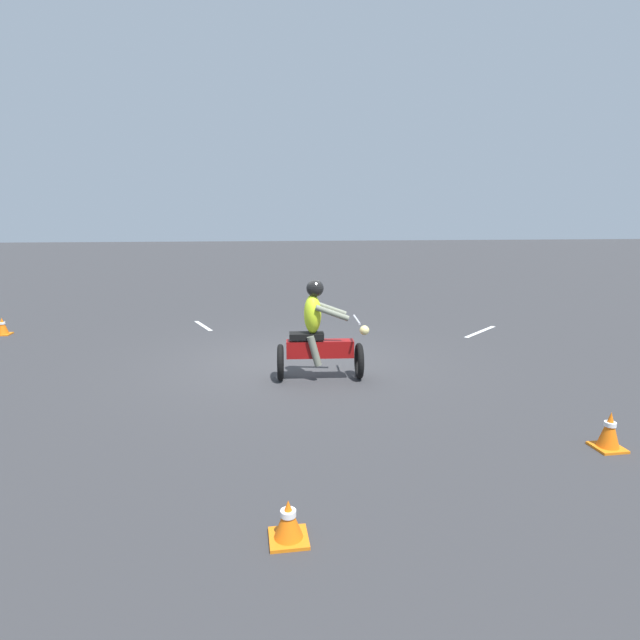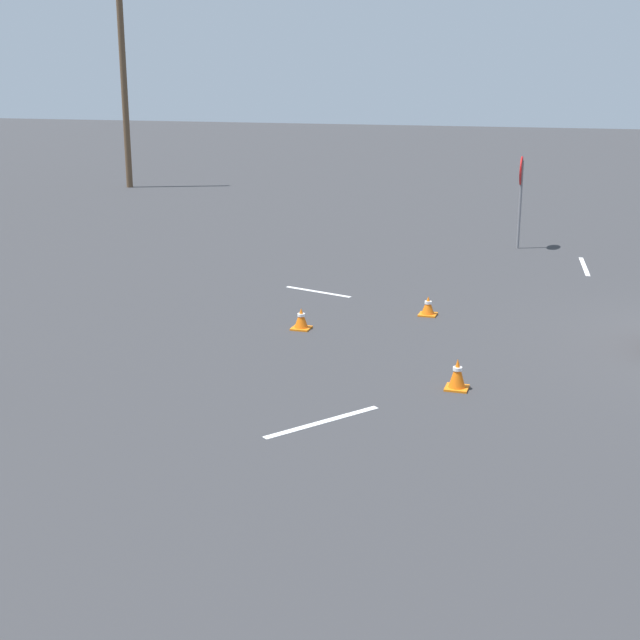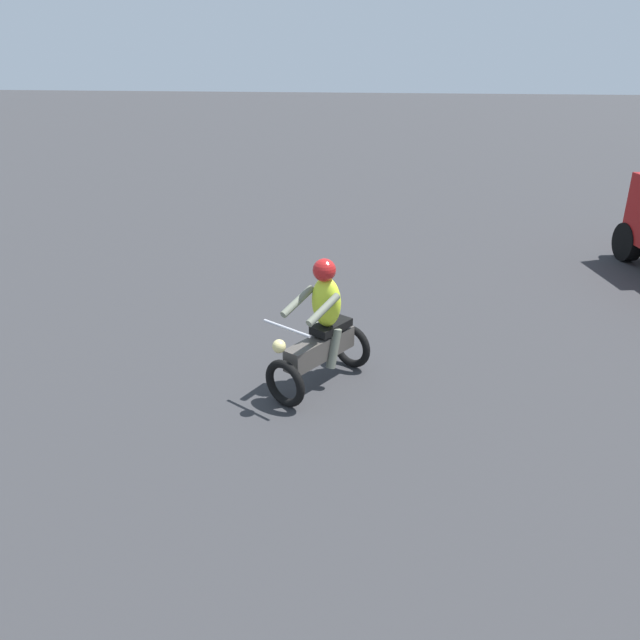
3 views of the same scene
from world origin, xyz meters
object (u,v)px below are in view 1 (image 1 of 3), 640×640
Objects in this scene: traffic_cone_mid_center at (609,431)px; traffic_cone_mid_left at (3,327)px; traffic_cone_near_left at (288,521)px; motorcycle_rider_foreground at (318,336)px.

traffic_cone_mid_left is at bearing -37.77° from traffic_cone_mid_center.
traffic_cone_mid_center is (-3.78, -1.11, 0.04)m from traffic_cone_near_left.
motorcycle_rider_foreground is 4.31m from traffic_cone_near_left.
traffic_cone_near_left is 0.80× the size of traffic_cone_mid_center.
traffic_cone_near_left is at bearing 16.40° from traffic_cone_mid_center.
traffic_cone_near_left is at bearing 124.24° from traffic_cone_mid_left.
motorcycle_rider_foreground reaches higher than traffic_cone_near_left.
motorcycle_rider_foreground reaches higher than traffic_cone_mid_left.
traffic_cone_mid_center is 1.10× the size of traffic_cone_mid_left.
motorcycle_rider_foreground is 4.66× the size of traffic_cone_near_left.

